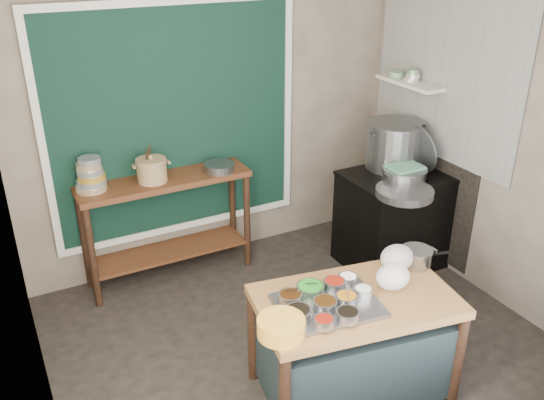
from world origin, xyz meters
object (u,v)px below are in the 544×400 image
prep_table (353,345)px  condiment_tray (328,306)px  ceramic_crock (152,171)px  stock_pot (394,145)px  saucepan (416,257)px  yellow_basin (281,327)px  utensil_cup (149,176)px  back_counter (168,228)px  steamer (404,175)px  stove_block (394,221)px

prep_table → condiment_tray: bearing=-168.8°
ceramic_crock → stock_pot: bearing=-14.6°
saucepan → stock_pot: stock_pot is taller
yellow_basin → utensil_cup: 2.03m
utensil_cup → stock_pot: size_ratio=0.29×
utensil_cup → ceramic_crock: bearing=-15.3°
prep_table → back_counter: bearing=116.8°
yellow_basin → steamer: bearing=32.5°
back_counter → condiment_tray: 2.00m
ceramic_crock → stock_pot: (2.07, -0.54, 0.05)m
back_counter → condiment_tray: bearing=-78.7°
stove_block → ceramic_crock: 2.21m
saucepan → utensil_cup: size_ratio=1.42×
ceramic_crock → yellow_basin: bearing=-86.9°
yellow_basin → stock_pot: (1.96, 1.48, 0.29)m
utensil_cup → ceramic_crock: ceramic_crock is taller
stock_pot → prep_table: bearing=-134.8°
prep_table → back_counter: back_counter is taller
stove_block → condiment_tray: (-1.51, -1.21, 0.34)m
saucepan → ceramic_crock: ceramic_crock is taller
back_counter → ceramic_crock: bearing=-169.9°
utensil_cup → saucepan: bearing=-53.9°
stove_block → condiment_tray: stove_block is taller
ceramic_crock → steamer: bearing=-23.8°
stove_block → steamer: (-0.06, -0.14, 0.52)m
back_counter → yellow_basin: size_ratio=5.27×
back_counter → yellow_basin: back_counter is taller
yellow_basin → stock_pot: stock_pot is taller
stock_pot → steamer: bearing=-112.4°
ceramic_crock → stock_pot: 2.13m
condiment_tray → ceramic_crock: (-0.49, 1.92, 0.27)m
prep_table → steamer: size_ratio=3.21×
condiment_tray → utensil_cup: 2.01m
condiment_tray → saucepan: saucepan is taller
ceramic_crock → stove_block: bearing=-19.6°
stock_pot → condiment_tray: bearing=-138.8°
back_counter → saucepan: bearing=-56.7°
prep_table → yellow_basin: (-0.59, -0.10, 0.43)m
saucepan → steamer: steamer is taller
condiment_tray → ceramic_crock: size_ratio=2.35×
condiment_tray → stock_pot: stock_pot is taller
condiment_tray → steamer: steamer is taller
back_counter → stock_pot: 2.13m
prep_table → back_counter: size_ratio=0.86×
stove_block → utensil_cup: size_ratio=5.76×
steamer → stock_pot: bearing=67.6°
utensil_cup → steamer: utensil_cup is taller
condiment_tray → saucepan: 0.81m
yellow_basin → saucepan: size_ratio=1.24×
saucepan → stove_block: bearing=73.7°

